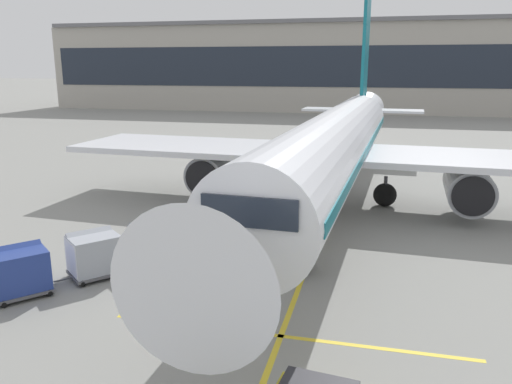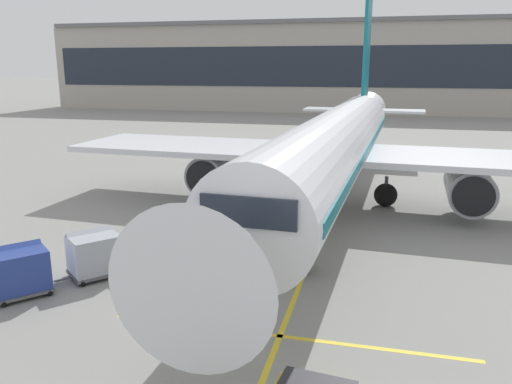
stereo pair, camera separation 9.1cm
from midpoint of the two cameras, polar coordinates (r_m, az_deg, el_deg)
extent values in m
plane|color=gray|center=(20.22, -6.60, -10.98)|extent=(600.00, 600.00, 0.00)
cylinder|color=silver|center=(30.45, 8.69, 5.20)|extent=(5.82, 33.83, 4.06)
cube|color=#146B7A|center=(30.45, 8.69, 5.20)|extent=(5.79, 32.49, 0.49)
cone|color=silver|center=(12.57, -3.73, -7.39)|extent=(4.07, 4.26, 3.86)
cone|color=silver|center=(50.25, 12.00, 8.83)|extent=(3.79, 6.67, 3.45)
cube|color=silver|center=(33.67, -6.19, 5.07)|extent=(16.32, 7.56, 0.36)
cylinder|color=#93969E|center=(32.88, -4.68, 2.34)|extent=(2.74, 4.50, 2.52)
cylinder|color=black|center=(30.85, -6.18, 1.53)|extent=(2.14, 0.23, 2.14)
cube|color=silver|center=(31.45, 24.98, 3.20)|extent=(16.32, 7.56, 0.36)
cylinder|color=#93969E|center=(30.91, 22.72, 0.53)|extent=(2.74, 4.50, 2.52)
cylinder|color=black|center=(28.74, 23.15, -0.47)|extent=(2.14, 0.23, 2.14)
cube|color=#146B7A|center=(48.47, 12.17, 15.23)|extent=(0.49, 4.05, 10.10)
cube|color=silver|center=(48.29, 11.81, 9.01)|extent=(11.00, 3.26, 0.20)
cube|color=#1E2633|center=(14.94, 0.00, -1.40)|extent=(2.93, 1.97, 0.89)
cylinder|color=#47474C|center=(21.39, 4.56, -5.70)|extent=(0.22, 0.22, 1.18)
sphere|color=black|center=(21.60, 4.53, -7.17)|extent=(1.44, 1.44, 1.44)
cylinder|color=#47474C|center=(33.10, 3.72, 1.42)|extent=(0.22, 0.22, 1.18)
sphere|color=black|center=(33.23, 3.70, 0.43)|extent=(1.44, 1.44, 1.44)
cylinder|color=#47474C|center=(32.33, 14.29, 0.71)|extent=(0.22, 0.22, 1.18)
sphere|color=black|center=(32.47, 14.23, -0.30)|extent=(1.44, 1.44, 1.44)
cube|color=gold|center=(24.26, -4.61, -5.31)|extent=(3.60, 3.46, 0.44)
cube|color=black|center=(24.06, -7.03, -4.11)|extent=(0.82, 0.82, 0.70)
cylinder|color=#333338|center=(24.28, -5.54, -3.77)|extent=(0.08, 0.08, 0.80)
cube|color=gold|center=(24.43, -1.95, -2.46)|extent=(4.29, 3.98, 1.88)
cube|color=black|center=(24.41, -1.95, -2.26)|extent=(4.09, 3.79, 1.73)
cube|color=#333338|center=(24.02, -1.49, -2.45)|extent=(3.67, 3.31, 1.92)
cube|color=#333338|center=(24.78, -2.41, -1.94)|extent=(3.67, 3.31, 1.92)
cylinder|color=black|center=(24.18, -1.30, -5.89)|extent=(0.55, 0.52, 0.56)
cylinder|color=black|center=(25.43, -2.82, -4.89)|extent=(0.55, 0.52, 0.56)
cylinder|color=black|center=(23.27, -6.56, -6.80)|extent=(0.55, 0.52, 0.56)
cylinder|color=black|center=(24.56, -7.85, -5.70)|extent=(0.55, 0.52, 0.56)
cube|color=#515156|center=(22.95, -11.20, -7.47)|extent=(2.51, 2.56, 0.12)
cylinder|color=#4C4C51|center=(22.48, -14.34, -8.14)|extent=(0.51, 0.58, 0.07)
cube|color=navy|center=(22.67, -11.29, -5.56)|extent=(2.37, 2.42, 1.50)
cube|color=navy|center=(22.86, -11.79, -4.03)|extent=(1.82, 1.94, 0.74)
cube|color=silver|center=(22.32, -13.55, -6.00)|extent=(1.12, 0.96, 1.38)
sphere|color=black|center=(23.27, -13.70, -7.46)|extent=(0.30, 0.30, 0.30)
sphere|color=black|center=(22.10, -12.33, -8.56)|extent=(0.30, 0.30, 0.30)
sphere|color=black|center=(23.86, -10.14, -6.72)|extent=(0.30, 0.30, 0.30)
sphere|color=black|center=(22.72, -8.61, -7.74)|extent=(0.30, 0.30, 0.30)
cube|color=#515156|center=(22.29, -17.67, -8.54)|extent=(2.51, 2.56, 0.12)
cylinder|color=#4C4C51|center=(21.96, -21.04, -9.21)|extent=(0.51, 0.58, 0.07)
cube|color=#9EA3AD|center=(22.00, -17.83, -6.59)|extent=(2.37, 2.42, 1.50)
cube|color=#9EA3AD|center=(22.20, -18.27, -5.00)|extent=(1.82, 1.94, 0.74)
cube|color=silver|center=(21.75, -20.25, -7.03)|extent=(1.12, 0.96, 1.38)
sphere|color=black|center=(22.72, -20.14, -8.48)|extent=(0.30, 0.30, 0.30)
sphere|color=black|center=(21.50, -19.11, -9.68)|extent=(0.30, 0.30, 0.30)
sphere|color=black|center=(23.14, -16.32, -7.76)|extent=(0.30, 0.30, 0.30)
sphere|color=black|center=(21.95, -15.08, -8.88)|extent=(0.30, 0.30, 0.30)
cube|color=#515156|center=(21.58, -24.89, -9.98)|extent=(2.51, 2.56, 0.12)
cube|color=navy|center=(21.29, -25.12, -7.98)|extent=(2.37, 2.42, 1.50)
cube|color=navy|center=(21.49, -25.48, -6.32)|extent=(1.82, 1.94, 0.74)
sphere|color=black|center=(20.88, -26.67, -11.17)|extent=(0.30, 0.30, 0.30)
sphere|color=black|center=(22.36, -23.21, -9.14)|extent=(0.30, 0.30, 0.30)
sphere|color=black|center=(21.13, -22.35, -10.41)|extent=(0.30, 0.30, 0.30)
cylinder|color=#333847|center=(24.78, -9.11, -5.20)|extent=(0.15, 0.15, 0.86)
cylinder|color=#333847|center=(24.89, -8.80, -5.10)|extent=(0.15, 0.15, 0.86)
cube|color=orange|center=(24.61, -9.02, -3.56)|extent=(0.38, 0.45, 0.58)
cube|color=white|center=(24.70, -9.21, -3.51)|extent=(0.16, 0.31, 0.08)
sphere|color=brown|center=(24.49, -9.06, -2.65)|extent=(0.21, 0.21, 0.21)
sphere|color=yellow|center=(24.47, -9.06, -2.49)|extent=(0.23, 0.23, 0.23)
cylinder|color=orange|center=(24.48, -9.43, -3.80)|extent=(0.09, 0.09, 0.56)
cylinder|color=orange|center=(24.78, -8.60, -3.54)|extent=(0.09, 0.09, 0.56)
cylinder|color=black|center=(23.32, -3.88, -6.29)|extent=(0.15, 0.15, 0.86)
cylinder|color=black|center=(23.30, -3.44, -6.30)|extent=(0.15, 0.15, 0.86)
cube|color=yellow|center=(23.07, -3.69, -4.62)|extent=(0.42, 0.31, 0.58)
cube|color=white|center=(23.19, -3.65, -4.52)|extent=(0.34, 0.08, 0.08)
sphere|color=brown|center=(22.95, -3.70, -3.65)|extent=(0.21, 0.21, 0.21)
sphere|color=yellow|center=(22.92, -3.70, -3.48)|extent=(0.23, 0.23, 0.23)
cylinder|color=yellow|center=(23.11, -4.28, -4.72)|extent=(0.09, 0.09, 0.56)
cylinder|color=yellow|center=(23.07, -3.09, -4.74)|extent=(0.09, 0.09, 0.56)
cube|color=black|center=(29.72, -6.78, -2.67)|extent=(0.67, 0.67, 0.05)
cone|color=orange|center=(29.62, -6.80, -1.97)|extent=(0.54, 0.54, 0.71)
cylinder|color=white|center=(29.61, -6.80, -1.91)|extent=(0.30, 0.30, 0.08)
cube|color=black|center=(29.35, -6.28, -2.88)|extent=(0.68, 0.68, 0.05)
cone|color=orange|center=(29.24, -6.30, -2.16)|extent=(0.55, 0.55, 0.72)
cylinder|color=white|center=(29.23, -6.30, -2.09)|extent=(0.30, 0.30, 0.09)
cube|color=black|center=(31.41, -2.62, -1.67)|extent=(0.59, 0.59, 0.05)
cone|color=orange|center=(31.32, -2.63, -1.08)|extent=(0.47, 0.47, 0.62)
cylinder|color=white|center=(31.31, -2.63, -1.03)|extent=(0.26, 0.26, 0.07)
cube|color=yellow|center=(31.30, 8.07, -1.90)|extent=(0.20, 110.00, 0.01)
cube|color=yellow|center=(17.04, 3.32, -15.96)|extent=(12.00, 0.20, 0.01)
cube|color=#A8A399|center=(105.04, 7.75, 13.61)|extent=(108.02, 21.00, 15.99)
cube|color=#1E2633|center=(94.55, 7.06, 13.84)|extent=(104.78, 0.10, 7.19)
cube|color=slate|center=(103.24, 7.78, 18.24)|extent=(106.94, 17.85, 0.70)
camera|label=1|loc=(0.05, -90.12, -0.03)|focal=35.53mm
camera|label=2|loc=(0.05, 89.88, 0.03)|focal=35.53mm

